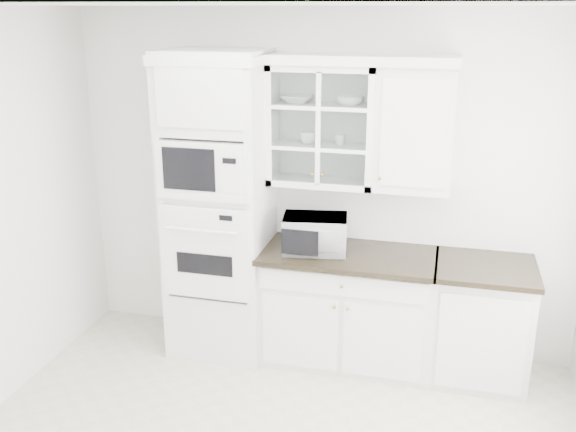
# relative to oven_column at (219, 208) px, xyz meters

# --- Properties ---
(room_shell) EXTENTS (4.00, 3.50, 2.70)m
(room_shell) POSITION_rel_oven_column_xyz_m (0.75, -0.99, 0.58)
(room_shell) COLOR white
(room_shell) RESTS_ON ground
(oven_column) EXTENTS (0.76, 0.68, 2.40)m
(oven_column) POSITION_rel_oven_column_xyz_m (0.00, 0.00, 0.00)
(oven_column) COLOR silver
(oven_column) RESTS_ON ground
(base_cabinet_run) EXTENTS (1.32, 0.67, 0.92)m
(base_cabinet_run) POSITION_rel_oven_column_xyz_m (1.03, 0.03, -0.74)
(base_cabinet_run) COLOR silver
(base_cabinet_run) RESTS_ON ground
(extra_base_cabinet) EXTENTS (0.72, 0.67, 0.92)m
(extra_base_cabinet) POSITION_rel_oven_column_xyz_m (2.03, 0.03, -0.74)
(extra_base_cabinet) COLOR silver
(extra_base_cabinet) RESTS_ON ground
(upper_cabinet_glass) EXTENTS (0.80, 0.33, 0.90)m
(upper_cabinet_glass) POSITION_rel_oven_column_xyz_m (0.78, 0.17, 0.65)
(upper_cabinet_glass) COLOR silver
(upper_cabinet_glass) RESTS_ON room_shell
(upper_cabinet_solid) EXTENTS (0.55, 0.33, 0.90)m
(upper_cabinet_solid) POSITION_rel_oven_column_xyz_m (1.46, 0.17, 0.65)
(upper_cabinet_solid) COLOR silver
(upper_cabinet_solid) RESTS_ON room_shell
(crown_molding) EXTENTS (2.14, 0.38, 0.07)m
(crown_molding) POSITION_rel_oven_column_xyz_m (0.68, 0.14, 1.14)
(crown_molding) COLOR white
(crown_molding) RESTS_ON room_shell
(countertop_microwave) EXTENTS (0.53, 0.47, 0.28)m
(countertop_microwave) POSITION_rel_oven_column_xyz_m (0.77, -0.01, -0.14)
(countertop_microwave) COLOR white
(countertop_microwave) RESTS_ON base_cabinet_run
(bowl_a) EXTENTS (0.24, 0.24, 0.06)m
(bowl_a) POSITION_rel_oven_column_xyz_m (0.58, 0.18, 0.84)
(bowl_a) COLOR white
(bowl_a) RESTS_ON upper_cabinet_glass
(bowl_b) EXTENTS (0.23, 0.23, 0.06)m
(bowl_b) POSITION_rel_oven_column_xyz_m (0.98, 0.17, 0.84)
(bowl_b) COLOR white
(bowl_b) RESTS_ON upper_cabinet_glass
(cup_a) EXTENTS (0.14, 0.14, 0.09)m
(cup_a) POSITION_rel_oven_column_xyz_m (0.67, 0.15, 0.56)
(cup_a) COLOR white
(cup_a) RESTS_ON upper_cabinet_glass
(cup_b) EXTENTS (0.09, 0.09, 0.08)m
(cup_b) POSITION_rel_oven_column_xyz_m (0.91, 0.18, 0.55)
(cup_b) COLOR white
(cup_b) RESTS_ON upper_cabinet_glass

